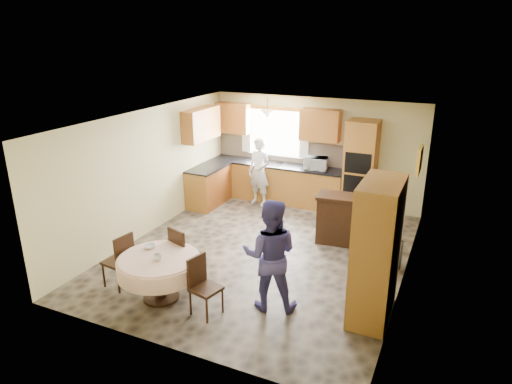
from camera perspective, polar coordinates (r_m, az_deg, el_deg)
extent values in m
cube|color=#6C5E4B|center=(8.58, 0.88, -7.55)|extent=(5.00, 6.00, 0.01)
cube|color=white|center=(7.77, 0.97, 9.12)|extent=(5.00, 6.00, 0.01)
cube|color=#C5BA7E|center=(10.79, 7.37, 5.08)|extent=(5.00, 0.02, 2.50)
cube|color=#C5BA7E|center=(5.69, -11.46, -8.60)|extent=(5.00, 0.02, 2.50)
cube|color=#C5BA7E|center=(9.33, -13.29, 2.44)|extent=(0.02, 6.00, 2.50)
cube|color=#C5BA7E|center=(7.51, 18.69, -2.23)|extent=(0.02, 6.00, 2.50)
cube|color=white|center=(11.02, 2.42, 7.39)|extent=(1.40, 0.03, 1.10)
cube|color=white|center=(11.27, -1.24, 7.92)|extent=(0.22, 0.02, 1.15)
cube|color=white|center=(10.71, 6.06, 7.22)|extent=(0.22, 0.02, 1.15)
cube|color=#B88531|center=(11.02, 2.50, 1.13)|extent=(3.30, 0.60, 0.88)
cube|color=black|center=(10.89, 2.54, 3.43)|extent=(3.30, 0.64, 0.04)
cube|color=#B88531|center=(10.82, -5.94, 0.70)|extent=(0.60, 1.20, 0.88)
cube|color=black|center=(10.69, -6.03, 3.04)|extent=(0.64, 1.20, 0.04)
cube|color=tan|center=(11.07, 3.13, 5.20)|extent=(3.30, 0.02, 0.55)
cube|color=#C37830|center=(11.27, -2.85, 9.25)|extent=(0.85, 0.33, 0.72)
cube|color=#C37830|center=(10.45, 8.04, 8.29)|extent=(0.90, 0.33, 0.72)
cube|color=#C37830|center=(10.52, -6.86, 8.41)|extent=(0.33, 1.20, 0.72)
cube|color=#B88531|center=(10.28, 12.92, 2.92)|extent=(0.66, 0.62, 2.12)
cube|color=black|center=(9.93, 12.61, 3.51)|extent=(0.56, 0.01, 0.45)
cube|color=black|center=(10.08, 12.40, 0.78)|extent=(0.56, 0.01, 0.45)
cone|color=beige|center=(10.49, 1.45, 9.68)|extent=(0.36, 0.36, 0.18)
cube|color=#321C0D|center=(8.93, 11.60, -3.65)|extent=(1.31, 0.65, 0.90)
cube|color=black|center=(8.22, 16.15, -7.52)|extent=(0.45, 0.36, 0.54)
cube|color=#B88531|center=(6.57, 14.82, -7.19)|extent=(0.53, 1.07, 2.03)
cylinder|color=#321C0D|center=(7.21, -11.90, -10.68)|extent=(0.18, 0.18, 0.64)
cylinder|color=#321C0D|center=(7.37, -11.73, -12.71)|extent=(0.55, 0.55, 0.04)
cylinder|color=#F7E8CA|center=(7.04, -12.10, -8.13)|extent=(1.18, 1.18, 0.05)
cylinder|color=#F7E8CA|center=(7.10, -12.03, -9.04)|extent=(1.24, 1.24, 0.25)
cube|color=#321C0D|center=(7.67, -16.86, -8.33)|extent=(0.45, 0.45, 0.05)
cube|color=#321C0D|center=(7.43, -16.13, -6.97)|extent=(0.09, 0.38, 0.47)
cylinder|color=#321C0D|center=(7.77, -18.50, -10.00)|extent=(0.03, 0.03, 0.41)
cylinder|color=#321C0D|center=(7.56, -16.56, -10.64)|extent=(0.03, 0.03, 0.41)
cylinder|color=#321C0D|center=(7.98, -16.84, -8.98)|extent=(0.03, 0.03, 0.41)
cylinder|color=#321C0D|center=(7.78, -14.92, -9.57)|extent=(0.03, 0.03, 0.41)
cube|color=#321C0D|center=(7.62, -8.69, -7.76)|extent=(0.51, 0.51, 0.05)
cube|color=#321C0D|center=(7.40, -9.90, -6.41)|extent=(0.38, 0.16, 0.49)
cylinder|color=#321C0D|center=(7.69, -10.43, -9.53)|extent=(0.03, 0.03, 0.42)
cylinder|color=#321C0D|center=(7.51, -8.20, -10.13)|extent=(0.03, 0.03, 0.42)
cylinder|color=#321C0D|center=(7.94, -8.99, -8.46)|extent=(0.03, 0.03, 0.42)
cylinder|color=#321C0D|center=(7.77, -6.80, -9.01)|extent=(0.03, 0.03, 0.42)
cube|color=#321C0D|center=(6.71, -6.26, -11.95)|extent=(0.46, 0.46, 0.05)
cube|color=#321C0D|center=(6.69, -7.41, -9.66)|extent=(0.12, 0.36, 0.45)
cylinder|color=#321C0D|center=(6.78, -8.13, -13.79)|extent=(0.03, 0.03, 0.39)
cylinder|color=#321C0D|center=(6.63, -5.68, -14.50)|extent=(0.03, 0.03, 0.39)
cylinder|color=#321C0D|center=(7.01, -6.68, -12.51)|extent=(0.03, 0.03, 0.39)
cylinder|color=#321C0D|center=(6.87, -4.28, -13.15)|extent=(0.03, 0.03, 0.39)
cube|color=gold|center=(8.42, 19.79, 3.78)|extent=(0.05, 0.57, 0.47)
cube|color=silver|center=(8.43, 19.58, 3.81)|extent=(0.01, 0.47, 0.37)
imported|color=silver|center=(10.48, 7.50, 3.57)|extent=(0.56, 0.42, 0.28)
imported|color=silver|center=(10.66, 0.41, 2.56)|extent=(0.66, 0.51, 1.61)
imported|color=#3D397C|center=(6.62, 1.78, -7.89)|extent=(0.98, 0.86, 1.70)
imported|color=#B2B2B2|center=(8.84, 9.36, -0.43)|extent=(0.25, 0.25, 0.05)
imported|color=silver|center=(8.64, 14.72, -0.41)|extent=(0.15, 0.15, 0.30)
imported|color=#B2B2B2|center=(6.92, -12.21, -7.98)|extent=(0.15, 0.15, 0.09)
imported|color=#B2B2B2|center=(7.32, -13.09, -6.66)|extent=(0.19, 0.19, 0.05)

